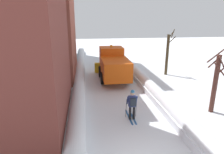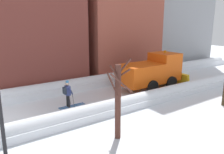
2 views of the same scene
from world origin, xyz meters
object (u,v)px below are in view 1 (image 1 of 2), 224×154
object	(u,v)px
bare_tree_near	(215,82)
bare_tree_mid	(167,54)
traffic_light_pole	(55,74)
plow_truck	(113,65)
skier	(132,103)

from	to	relation	value
bare_tree_near	bare_tree_mid	distance (m)	8.48
traffic_light_pole	bare_tree_near	size ratio (longest dim) A/B	1.11
plow_truck	skier	size ratio (longest dim) A/B	3.31
skier	bare_tree_mid	xyz separation A→B (m)	(5.71, 8.74, 1.16)
bare_tree_near	skier	bearing A→B (deg)	-176.88
traffic_light_pole	bare_tree_mid	distance (m)	13.50
plow_truck	bare_tree_mid	bearing A→B (deg)	11.05
traffic_light_pole	bare_tree_near	bearing A→B (deg)	5.45
skier	bare_tree_near	xyz separation A→B (m)	(5.15, 0.28, 0.94)
plow_truck	traffic_light_pole	distance (m)	9.30
plow_truck	skier	distance (m)	7.65
bare_tree_mid	bare_tree_near	bearing A→B (deg)	-93.76
plow_truck	skier	xyz separation A→B (m)	(-0.03, -7.63, -0.48)
plow_truck	traffic_light_pole	world-z (taller)	traffic_light_pole
traffic_light_pole	bare_tree_mid	xyz separation A→B (m)	(9.72, 9.33, -0.90)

